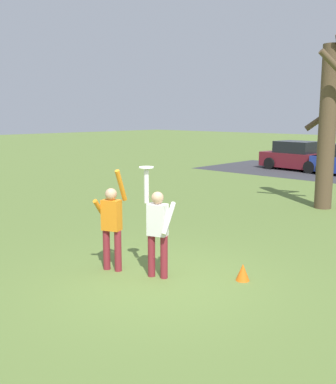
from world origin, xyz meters
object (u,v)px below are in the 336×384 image
object	(u,v)px
parked_car_maroon	(298,157)
person_catcher	(158,227)
person_defender	(112,222)
field_cone_orange	(243,272)
bare_tree_tall	(329,122)
frisbee_disc	(146,167)

from	to	relation	value
parked_car_maroon	person_catcher	bearing A→B (deg)	-64.84
person_defender	field_cone_orange	xyz separation A→B (m)	(2.20, 1.31, -0.82)
parked_car_maroon	bare_tree_tall	bearing A→B (deg)	-52.27
bare_tree_tall	person_defender	bearing A→B (deg)	-92.91
person_catcher	bare_tree_tall	distance (m)	8.51
parked_car_maroon	person_defender	bearing A→B (deg)	-67.93
bare_tree_tall	field_cone_orange	world-z (taller)	bare_tree_tall
field_cone_orange	bare_tree_tall	bearing A→B (deg)	103.51
frisbee_disc	field_cone_orange	world-z (taller)	frisbee_disc
frisbee_disc	bare_tree_tall	bearing A→B (deg)	91.90
person_catcher	parked_car_maroon	size ratio (longest dim) A/B	0.49
person_defender	frisbee_disc	xyz separation A→B (m)	(0.72, 0.26, 1.11)
person_defender	frisbee_disc	distance (m)	1.35
frisbee_disc	field_cone_orange	bearing A→B (deg)	35.12
person_catcher	person_defender	world-z (taller)	person_catcher
person_catcher	parked_car_maroon	distance (m)	18.29
person_defender	bare_tree_tall	distance (m)	8.84
person_catcher	bare_tree_tall	bearing A→B (deg)	-106.81
person_defender	person_catcher	bearing A→B (deg)	0.00
person_defender	frisbee_disc	bearing A→B (deg)	0.00
frisbee_disc	field_cone_orange	xyz separation A→B (m)	(1.48, 1.04, -1.93)
person_catcher	parked_car_maroon	bearing A→B (deg)	-90.74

